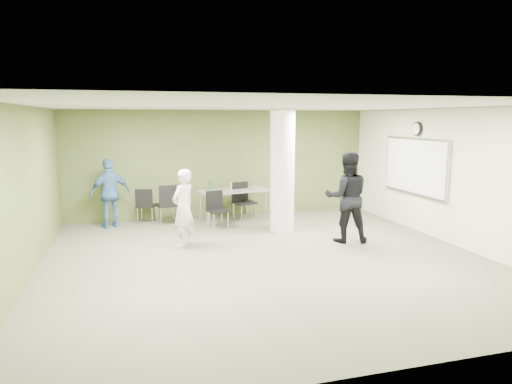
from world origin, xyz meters
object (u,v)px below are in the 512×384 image
object	(u,v)px
man_blue	(110,193)
man_black	(347,197)
folding_table	(233,192)
woman_white	(183,208)
chair_back_left	(145,203)

from	to	relation	value
man_blue	man_black	bearing A→B (deg)	129.87
folding_table	woman_white	size ratio (longest dim) A/B	1.14
folding_table	chair_back_left	distance (m)	2.17
woman_white	man_black	xyz separation A→B (m)	(3.34, -0.57, 0.16)
folding_table	woman_white	xyz separation A→B (m)	(-1.47, -1.98, 0.04)
woman_white	man_blue	bearing A→B (deg)	-98.05
chair_back_left	man_blue	world-z (taller)	man_blue
chair_back_left	man_black	bearing A→B (deg)	162.53
chair_back_left	man_blue	distance (m)	0.89
chair_back_left	woman_white	distance (m)	2.40
folding_table	man_black	xyz separation A→B (m)	(1.87, -2.55, 0.20)
woman_white	man_blue	world-z (taller)	man_blue
folding_table	man_black	bearing A→B (deg)	-64.54
chair_back_left	man_black	size ratio (longest dim) A/B	0.46
chair_back_left	folding_table	bearing A→B (deg)	-170.29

